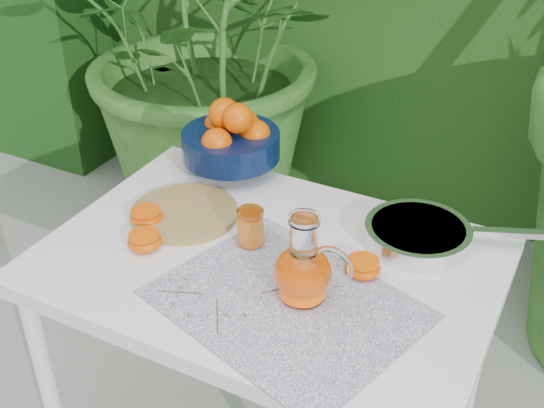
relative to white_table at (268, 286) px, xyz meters
The scene contains 10 objects.
potted_plant_left 1.47m from the white_table, 125.60° to the left, with size 1.59×1.59×1.59m, color #2B6021.
white_table is the anchor object (origin of this frame).
placemat 0.19m from the white_table, 49.14° to the right, with size 0.51×0.39×0.00m, color #0E1C4E.
cutting_board 0.28m from the white_table, 167.78° to the left, with size 0.26×0.26×0.02m, color olive.
fruit_bowl 0.45m from the white_table, 131.32° to the left, with size 0.28×0.28×0.21m.
juice_pitcher 0.22m from the white_table, 34.63° to the right, with size 0.17×0.12×0.20m.
juice_tumbler 0.14m from the white_table, 156.08° to the left, with size 0.08×0.08×0.09m.
saute_pan 0.37m from the white_table, 36.78° to the left, with size 0.45×0.32×0.05m.
orange_halves 0.16m from the white_table, 169.45° to the right, with size 0.64×0.24×0.04m.
thyme_sprigs 0.19m from the white_table, 89.42° to the right, with size 0.29×0.24×0.01m.
Camera 1 is at (0.56, -1.00, 1.66)m, focal length 45.00 mm.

